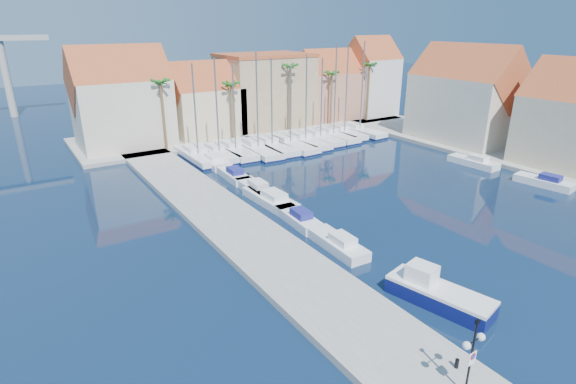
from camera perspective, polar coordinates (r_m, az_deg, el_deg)
name	(u,v)px	position (r m, az deg, el deg)	size (l,w,h in m)	color
ground	(450,278)	(33.57, 19.86, -10.23)	(260.00, 260.00, 0.00)	black
quay_west	(244,233)	(37.41, -5.60, -5.25)	(6.00, 77.00, 0.50)	gray
shore_north	(250,128)	(74.83, -4.84, 8.05)	(54.00, 16.00, 0.50)	gray
shore_east	(517,155)	(66.35, 27.03, 4.19)	(12.00, 60.00, 0.50)	gray
lamp_post	(473,346)	(22.46, 22.46, -17.67)	(1.39, 0.39, 4.10)	black
bollard	(457,363)	(25.22, 20.65, -19.71)	(0.20, 0.20, 0.50)	black
fishing_boat	(437,293)	(30.18, 18.35, -12.06)	(3.65, 6.84, 2.28)	#0E1453
motorboat_west_0	(338,243)	(35.29, 6.43, -6.50)	(2.11, 5.95, 1.40)	white
motorboat_west_1	(298,218)	(39.51, 1.33, -3.27)	(2.13, 5.73, 1.40)	white
motorboat_west_2	(271,199)	(43.75, -2.20, -0.83)	(2.50, 7.24, 1.40)	white
motorboat_west_3	(256,188)	(46.68, -4.11, 0.54)	(2.16, 6.22, 1.40)	white
motorboat_west_4	(233,174)	(51.11, -6.95, 2.25)	(2.17, 6.02, 1.40)	white
motorboat_west_5	(212,160)	(56.79, -9.60, 3.99)	(2.31, 7.16, 1.40)	white
motorboat_west_6	(197,152)	(60.79, -11.43, 4.98)	(3.12, 7.62, 1.40)	white
motorboat_east_0	(545,181)	(55.81, 29.81, 1.17)	(2.60, 6.02, 1.40)	white
motorboat_east_1	(474,162)	(60.05, 22.54, 3.59)	(2.27, 6.24, 1.40)	white
sailboat_0	(197,156)	(58.98, -11.52, 4.56)	(2.73, 10.30, 12.07)	white
sailboat_1	(217,153)	(59.64, -8.95, 4.93)	(2.95, 9.42, 12.61)	white
sailboat_2	(234,150)	(60.60, -6.86, 5.26)	(3.18, 10.38, 11.61)	white
sailboat_3	(256,149)	(61.26, -4.06, 5.53)	(3.59, 11.23, 13.25)	white
sailboat_4	(270,146)	(62.72, -2.32, 5.92)	(3.33, 11.55, 12.36)	white
sailboat_5	(288,144)	(63.66, -0.03, 6.15)	(3.56, 11.66, 11.37)	white
sailboat_6	(303,140)	(65.56, 1.95, 6.58)	(3.49, 11.19, 12.70)	white
sailboat_7	(318,138)	(67.22, 3.86, 6.91)	(2.92, 10.06, 12.00)	white
sailboat_8	(331,135)	(69.11, 5.48, 7.26)	(3.02, 10.67, 13.96)	white
sailboat_9	(342,132)	(70.90, 6.92, 7.55)	(3.35, 10.10, 14.10)	white
sailboat_10	(357,130)	(72.56, 8.76, 7.76)	(3.44, 10.62, 14.06)	white
building_0	(122,102)	(65.93, -20.37, 10.69)	(12.30, 9.00, 13.50)	beige
building_1	(205,103)	(69.66, -10.49, 11.06)	(10.30, 8.00, 11.00)	beige
building_2	(265,90)	(75.18, -2.92, 12.81)	(14.20, 10.20, 11.50)	tan
building_3	(327,88)	(81.02, 5.03, 13.04)	(10.30, 8.00, 12.00)	tan
building_4	(370,79)	(85.90, 10.39, 13.97)	(8.30, 8.00, 14.00)	silver
building_6	(465,98)	(69.91, 21.56, 11.04)	(9.00, 14.30, 13.50)	beige
palm_0	(160,85)	(61.79, -15.89, 12.99)	(2.60, 2.60, 10.15)	brown
palm_1	(231,86)	(65.52, -7.27, 13.16)	(2.60, 2.60, 9.15)	brown
palm_2	(290,69)	(70.18, 0.30, 15.36)	(2.60, 2.60, 11.15)	brown
palm_3	(332,75)	(74.95, 5.60, 14.52)	(2.60, 2.60, 9.65)	brown
palm_4	(370,67)	(80.02, 10.32, 15.36)	(2.60, 2.60, 10.65)	brown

